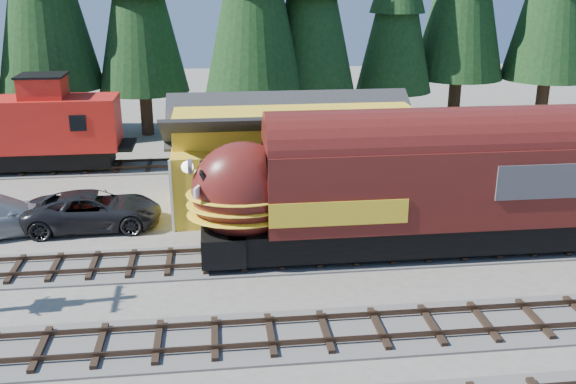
{
  "coord_description": "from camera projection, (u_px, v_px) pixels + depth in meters",
  "views": [
    {
      "loc": [
        -3.93,
        -20.06,
        11.26
      ],
      "look_at": [
        -1.13,
        4.0,
        2.92
      ],
      "focal_mm": 40.0,
      "sensor_mm": 36.0,
      "label": 1
    }
  ],
  "objects": [
    {
      "name": "ground",
      "position": [
        332.0,
        304.0,
        22.94
      ],
      "size": [
        120.0,
        120.0,
        0.0
      ],
      "primitive_type": "plane",
      "color": "#6B665B",
      "rests_on": "ground"
    },
    {
      "name": "track_siding",
      "position": [
        543.0,
        245.0,
        27.77
      ],
      "size": [
        68.0,
        3.2,
        0.33
      ],
      "color": "#4C4947",
      "rests_on": "ground"
    },
    {
      "name": "track_spur",
      "position": [
        116.0,
        167.0,
        38.73
      ],
      "size": [
        32.0,
        3.2,
        0.33
      ],
      "color": "#4C4947",
      "rests_on": "ground"
    },
    {
      "name": "caboose",
      "position": [
        31.0,
        128.0,
        37.39
      ],
      "size": [
        10.17,
        2.95,
        5.29
      ],
      "color": "black",
      "rests_on": "ground"
    },
    {
      "name": "pickup_truck_a",
      "position": [
        93.0,
        210.0,
        29.53
      ],
      "size": [
        6.29,
        3.12,
        1.71
      ],
      "primitive_type": "imported",
      "rotation": [
        0.0,
        0.0,
        1.62
      ],
      "color": "black",
      "rests_on": "ground"
    },
    {
      "name": "depot",
      "position": [
        295.0,
        148.0,
        31.83
      ],
      "size": [
        12.8,
        7.0,
        5.3
      ],
      "color": "gold",
      "rests_on": "ground"
    },
    {
      "name": "locomotive",
      "position": [
        392.0,
        193.0,
        26.15
      ],
      "size": [
        17.28,
        3.44,
        4.7
      ],
      "color": "black",
      "rests_on": "ground"
    }
  ]
}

